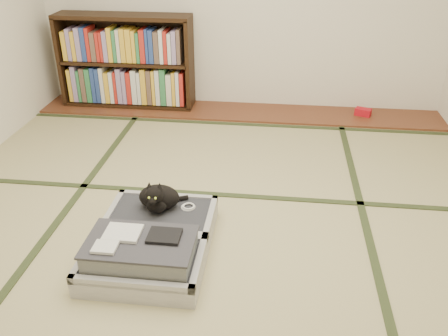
# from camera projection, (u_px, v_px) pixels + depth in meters

# --- Properties ---
(floor) EXTENTS (4.50, 4.50, 0.00)m
(floor) POSITION_uv_depth(u_px,v_px,m) (210.00, 227.00, 3.05)
(floor) COLOR tan
(floor) RESTS_ON ground
(wood_strip) EXTENTS (4.00, 0.50, 0.02)m
(wood_strip) POSITION_uv_depth(u_px,v_px,m) (239.00, 112.00, 4.79)
(wood_strip) COLOR brown
(wood_strip) RESTS_ON ground
(red_item) EXTENTS (0.17, 0.14, 0.07)m
(red_item) POSITION_uv_depth(u_px,v_px,m) (363.00, 112.00, 4.67)
(red_item) COLOR #B50E1A
(red_item) RESTS_ON wood_strip
(tatami_borders) EXTENTS (4.00, 4.50, 0.01)m
(tatami_borders) POSITION_uv_depth(u_px,v_px,m) (220.00, 188.00, 3.48)
(tatami_borders) COLOR #2D381E
(tatami_borders) RESTS_ON ground
(bookcase) EXTENTS (1.34, 0.31, 0.92)m
(bookcase) POSITION_uv_depth(u_px,v_px,m) (126.00, 63.00, 4.77)
(bookcase) COLOR black
(bookcase) RESTS_ON wood_strip
(suitcase) EXTENTS (0.67, 0.89, 0.26)m
(suitcase) POSITION_uv_depth(u_px,v_px,m) (150.00, 243.00, 2.76)
(suitcase) COLOR #B2B2B7
(suitcase) RESTS_ON floor
(cat) EXTENTS (0.30, 0.30, 0.24)m
(cat) POSITION_uv_depth(u_px,v_px,m) (158.00, 198.00, 2.96)
(cat) COLOR black
(cat) RESTS_ON suitcase
(cable_coil) EXTENTS (0.09, 0.09, 0.02)m
(cable_coil) POSITION_uv_depth(u_px,v_px,m) (188.00, 207.00, 3.01)
(cable_coil) COLOR white
(cable_coil) RESTS_ON suitcase
(hanger) EXTENTS (0.40, 0.25, 0.01)m
(hanger) POSITION_uv_depth(u_px,v_px,m) (156.00, 279.00, 2.61)
(hanger) COLOR black
(hanger) RESTS_ON floor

